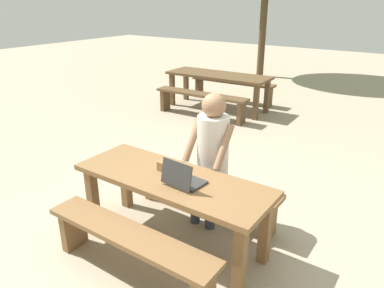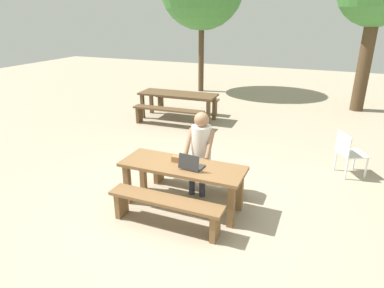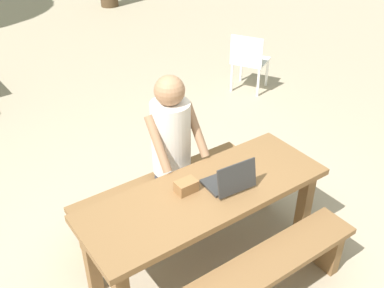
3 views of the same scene
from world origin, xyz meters
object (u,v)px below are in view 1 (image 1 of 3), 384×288
at_px(small_pouch, 167,166).
at_px(person_seated, 211,149).
at_px(picnic_table_front, 172,188).
at_px(picnic_table_mid, 218,79).
at_px(laptop, 182,179).

height_order(small_pouch, person_seated, person_seated).
height_order(picnic_table_front, small_pouch, small_pouch).
bearing_deg(person_seated, picnic_table_front, -98.05).
xyz_separation_m(picnic_table_front, picnic_table_mid, (-2.00, 4.17, 0.04)).
bearing_deg(laptop, person_seated, -77.30).
bearing_deg(picnic_table_mid, small_pouch, -67.39).
bearing_deg(picnic_table_mid, person_seated, -62.22).
relative_size(picnic_table_front, picnic_table_mid, 0.86).
height_order(laptop, small_pouch, laptop).
relative_size(laptop, small_pouch, 2.21).
xyz_separation_m(picnic_table_front, person_seated, (0.08, 0.55, 0.21)).
distance_m(laptop, person_seated, 0.62).
height_order(picnic_table_front, picnic_table_mid, picnic_table_mid).
distance_m(picnic_table_front, person_seated, 0.60).
height_order(picnic_table_front, laptop, laptop).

